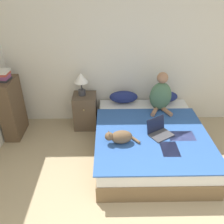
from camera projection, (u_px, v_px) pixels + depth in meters
wall_back at (143, 56)px, 4.16m from camera, size 5.85×0.05×2.55m
bed at (149, 140)px, 3.76m from camera, size 1.67×2.00×0.46m
pillow_near at (124, 97)px, 4.32m from camera, size 0.52×0.24×0.22m
pillow_far at (163, 97)px, 4.33m from camera, size 0.52×0.24×0.22m
person_sitting at (161, 95)px, 4.00m from camera, size 0.38×0.36×0.68m
cat_tabby at (120, 137)px, 3.29m from camera, size 0.50×0.22×0.19m
laptop_open at (159, 131)px, 3.49m from camera, size 0.42×0.41×0.24m
nightstand at (85, 111)px, 4.38m from camera, size 0.41×0.44×0.64m
table_lamp at (81, 80)px, 4.09m from camera, size 0.24×0.24×0.41m
bookshelf at (12, 108)px, 4.07m from camera, size 0.25×0.57×1.04m
book_stack_top at (4, 75)px, 3.76m from camera, size 0.19×0.24×0.17m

